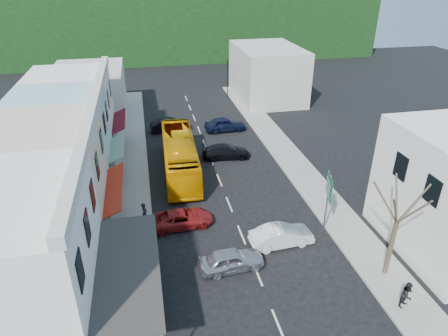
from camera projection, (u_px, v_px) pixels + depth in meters
ground at (241, 235)px, 27.83m from camera, size 120.00×120.00×0.00m
sidewalk_left at (132, 177)px, 35.14m from camera, size 3.00×52.00×0.15m
sidewalk_right at (293, 162)px, 37.85m from camera, size 3.00×52.00×0.15m
shopfront_row at (53, 168)px, 28.09m from camera, size 8.25×30.00×8.00m
distant_block_left at (90, 93)px, 47.77m from camera, size 8.00×10.00×6.00m
distant_block_right at (267, 73)px, 54.31m from camera, size 8.00×12.00×7.00m
hillside at (158, 18)px, 81.09m from camera, size 80.00×26.00×14.00m
bus at (180, 156)px, 35.53m from camera, size 2.91×11.68×3.10m
car_silver at (231, 260)px, 24.43m from camera, size 4.53×2.15×1.40m
car_white at (282, 236)px, 26.56m from camera, size 4.51×2.09×1.40m
car_red at (182, 217)px, 28.47m from camera, size 4.71×2.19×1.40m
car_black_near at (226, 151)px, 38.45m from camera, size 4.65×2.24×1.40m
car_navy_mid at (225, 125)px, 44.61m from camera, size 4.47×1.97×1.40m
car_black_far at (170, 125)px, 44.69m from camera, size 4.60×2.38×1.40m
pedestrian_left at (145, 213)px, 28.42m from camera, size 0.44×0.62×1.70m
pedestrian_right at (408, 294)px, 21.49m from camera, size 0.82×0.69×1.70m
direction_sign at (327, 204)px, 27.25m from camera, size 1.35×2.12×4.42m
street_tree at (397, 223)px, 22.58m from camera, size 3.50×3.50×7.59m
traffic_signal at (227, 79)px, 55.11m from camera, size 0.82×1.19×5.22m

